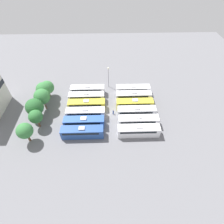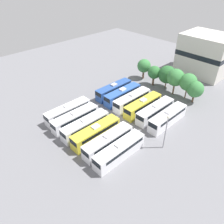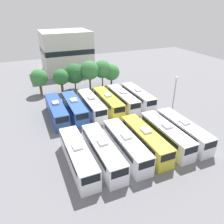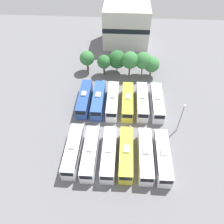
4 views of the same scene
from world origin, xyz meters
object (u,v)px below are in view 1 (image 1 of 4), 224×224
object	(u,v)px
tree_0	(25,131)
tree_5	(47,87)
bus_4	(133,96)
light_pole	(108,74)
bus_5	(133,90)
worker_person	(113,112)
bus_9	(87,105)
tree_1	(36,117)
bus_1	(138,121)
bus_7	(84,122)
tree_2	(35,107)
bus_0	(138,131)
tree_3	(42,97)
bus_11	(88,90)
bus_2	(136,112)
bus_6	(82,132)
bus_8	(86,113)
bus_3	(135,104)
tree_4	(44,90)
bus_10	(87,97)

from	to	relation	value
tree_0	tree_5	world-z (taller)	tree_0
bus_4	light_pole	xyz separation A→B (m)	(7.54, 8.07, 3.62)
bus_5	worker_person	bearing A→B (deg)	143.64
bus_9	tree_1	xyz separation A→B (m)	(-6.84, 13.14, 2.35)
bus_1	bus_7	size ratio (longest dim) A/B	1.00
light_pole	tree_2	size ratio (longest dim) A/B	1.16
bus_0	tree_3	world-z (taller)	tree_3
bus_11	light_pole	world-z (taller)	light_pole
bus_2	bus_4	xyz separation A→B (m)	(7.08, 0.07, 0.00)
bus_4	bus_9	distance (m)	15.50
bus_1	bus_6	xyz separation A→B (m)	(-3.49, 15.59, 0.00)
worker_person	bus_1	bearing A→B (deg)	-123.24
bus_1	bus_8	xyz separation A→B (m)	(3.49, 15.25, 0.00)
bus_4	bus_5	world-z (taller)	same
bus_3	tree_2	distance (m)	29.65
bus_6	tree_1	size ratio (longest dim) A/B	1.89
bus_2	bus_7	xyz separation A→B (m)	(-3.69, 15.34, 0.00)
bus_6	worker_person	bearing A→B (deg)	-46.90
bus_7	tree_4	distance (m)	17.49
bus_1	tree_1	bearing A→B (deg)	89.45
tree_0	tree_4	distance (m)	15.79
bus_2	bus_4	bearing A→B (deg)	0.59
bus_5	light_pole	size ratio (longest dim) A/B	1.45
bus_8	tree_1	size ratio (longest dim) A/B	1.89
bus_6	tree_4	size ratio (longest dim) A/B	1.59
bus_10	tree_0	distance (m)	21.06
bus_7	bus_11	size ratio (longest dim) A/B	1.00
tree_2	tree_4	distance (m)	7.26
bus_5	tree_1	bearing A→B (deg)	115.93
tree_4	bus_1	bearing A→B (deg)	-111.17
bus_1	bus_11	world-z (taller)	same
bus_9	bus_6	bearing A→B (deg)	177.94
bus_10	bus_6	bearing A→B (deg)	179.54
bus_1	bus_10	size ratio (longest dim) A/B	1.00
bus_1	tree_1	world-z (taller)	tree_1
bus_4	tree_3	bearing A→B (deg)	96.64
bus_4	bus_11	size ratio (longest dim) A/B	1.00
bus_3	tree_2	xyz separation A→B (m)	(-3.11, 29.38, 2.51)
bus_10	light_pole	xyz separation A→B (m)	(7.62, -7.27, 3.62)
bus_7	bus_9	xyz separation A→B (m)	(7.13, -0.20, 0.00)
bus_4	bus_8	size ratio (longest dim) A/B	1.00
bus_9	bus_10	xyz separation A→B (m)	(3.55, 0.27, 0.00)
bus_8	tree_3	bearing A→B (deg)	72.80
tree_2	bus_0	bearing A→B (deg)	-104.14
tree_5	bus_10	bearing A→B (deg)	-102.56
bus_5	bus_8	bearing A→B (deg)	124.69
bus_2	worker_person	distance (m)	7.03
bus_8	light_pole	xyz separation A→B (m)	(14.79, -7.05, 3.62)
bus_1	tree_0	world-z (taller)	tree_0
bus_0	tree_5	bearing A→B (deg)	58.67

